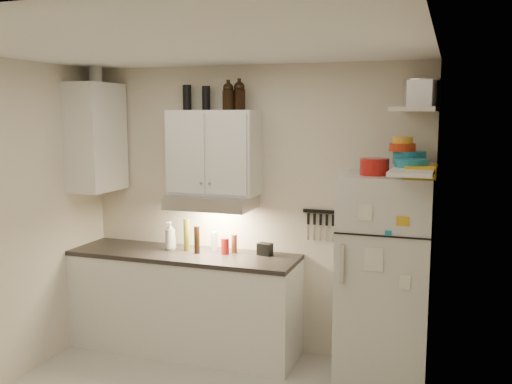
% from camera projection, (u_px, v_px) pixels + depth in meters
% --- Properties ---
extents(ceiling, '(3.20, 3.00, 0.02)m').
position_uv_depth(ceiling, '(173.00, 44.00, 3.63)').
color(ceiling, white).
rests_on(ceiling, ground).
extents(back_wall, '(3.20, 0.02, 2.60)m').
position_uv_depth(back_wall, '(252.00, 209.00, 5.22)').
color(back_wall, beige).
rests_on(back_wall, ground).
extents(right_wall, '(0.02, 3.00, 2.60)m').
position_uv_depth(right_wall, '(427.00, 265.00, 3.29)').
color(right_wall, beige).
rests_on(right_wall, ground).
extents(base_cabinet, '(2.10, 0.60, 0.88)m').
position_uv_depth(base_cabinet, '(184.00, 304.00, 5.23)').
color(base_cabinet, white).
rests_on(base_cabinet, floor).
extents(countertop, '(2.10, 0.62, 0.04)m').
position_uv_depth(countertop, '(184.00, 255.00, 5.17)').
color(countertop, '#2A2624').
rests_on(countertop, base_cabinet).
extents(upper_cabinet, '(0.80, 0.33, 0.75)m').
position_uv_depth(upper_cabinet, '(214.00, 153.00, 5.08)').
color(upper_cabinet, white).
rests_on(upper_cabinet, back_wall).
extents(side_cabinet, '(0.33, 0.55, 1.00)m').
position_uv_depth(side_cabinet, '(96.00, 137.00, 5.31)').
color(side_cabinet, white).
rests_on(side_cabinet, left_wall).
extents(range_hood, '(0.76, 0.46, 0.12)m').
position_uv_depth(range_hood, '(211.00, 202.00, 5.08)').
color(range_hood, silver).
rests_on(range_hood, back_wall).
extents(fridge, '(0.70, 0.68, 1.70)m').
position_uv_depth(fridge, '(385.00, 280.00, 4.55)').
color(fridge, silver).
rests_on(fridge, floor).
extents(shelf_hi, '(0.30, 0.95, 0.03)m').
position_uv_depth(shelf_hi, '(416.00, 109.00, 4.17)').
color(shelf_hi, white).
rests_on(shelf_hi, right_wall).
extents(shelf_lo, '(0.30, 0.95, 0.03)m').
position_uv_depth(shelf_lo, '(414.00, 169.00, 4.23)').
color(shelf_lo, white).
rests_on(shelf_lo, right_wall).
extents(knife_strip, '(0.42, 0.02, 0.03)m').
position_uv_depth(knife_strip, '(327.00, 212.00, 4.97)').
color(knife_strip, black).
rests_on(knife_strip, back_wall).
extents(dutch_oven, '(0.26, 0.26, 0.13)m').
position_uv_depth(dutch_oven, '(374.00, 167.00, 4.38)').
color(dutch_oven, '#A81713').
rests_on(dutch_oven, fridge).
extents(book_stack, '(0.22, 0.28, 0.09)m').
position_uv_depth(book_stack, '(421.00, 172.00, 4.17)').
color(book_stack, gold).
rests_on(book_stack, fridge).
extents(spice_jar, '(0.09, 0.09, 0.11)m').
position_uv_depth(spice_jar, '(401.00, 169.00, 4.30)').
color(spice_jar, silver).
rests_on(spice_jar, fridge).
extents(stock_pot, '(0.41, 0.41, 0.22)m').
position_uv_depth(stock_pot, '(423.00, 94.00, 4.47)').
color(stock_pot, silver).
rests_on(stock_pot, shelf_hi).
extents(tin_a, '(0.23, 0.22, 0.18)m').
position_uv_depth(tin_a, '(425.00, 94.00, 4.04)').
color(tin_a, '#AAAAAD').
rests_on(tin_a, shelf_hi).
extents(tin_b, '(0.23, 0.23, 0.18)m').
position_uv_depth(tin_b, '(424.00, 94.00, 3.89)').
color(tin_b, '#AAAAAD').
rests_on(tin_b, shelf_hi).
extents(bowl_teal, '(0.26, 0.26, 0.10)m').
position_uv_depth(bowl_teal, '(409.00, 158.00, 4.47)').
color(bowl_teal, teal).
rests_on(bowl_teal, shelf_lo).
extents(bowl_orange, '(0.20, 0.20, 0.06)m').
position_uv_depth(bowl_orange, '(402.00, 147.00, 4.45)').
color(bowl_orange, red).
rests_on(bowl_orange, bowl_teal).
extents(bowl_yellow, '(0.16, 0.16, 0.05)m').
position_uv_depth(bowl_yellow, '(403.00, 140.00, 4.44)').
color(bowl_yellow, gold).
rests_on(bowl_yellow, bowl_orange).
extents(plates, '(0.33, 0.33, 0.06)m').
position_uv_depth(plates, '(411.00, 163.00, 4.22)').
color(plates, teal).
rests_on(plates, shelf_lo).
extents(growler_a, '(0.13, 0.13, 0.24)m').
position_uv_depth(growler_a, '(228.00, 96.00, 4.94)').
color(growler_a, black).
rests_on(growler_a, upper_cabinet).
extents(growler_b, '(0.14, 0.14, 0.25)m').
position_uv_depth(growler_b, '(239.00, 95.00, 4.96)').
color(growler_b, black).
rests_on(growler_b, upper_cabinet).
extents(thermos_a, '(0.09, 0.09, 0.22)m').
position_uv_depth(thermos_a, '(206.00, 98.00, 5.12)').
color(thermos_a, black).
rests_on(thermos_a, upper_cabinet).
extents(thermos_b, '(0.09, 0.09, 0.23)m').
position_uv_depth(thermos_b, '(187.00, 98.00, 5.19)').
color(thermos_b, black).
rests_on(thermos_b, upper_cabinet).
extents(side_jar, '(0.14, 0.14, 0.16)m').
position_uv_depth(side_jar, '(96.00, 75.00, 5.29)').
color(side_jar, silver).
rests_on(side_jar, side_cabinet).
extents(soap_bottle, '(0.15, 0.15, 0.30)m').
position_uv_depth(soap_bottle, '(170.00, 234.00, 5.25)').
color(soap_bottle, white).
rests_on(soap_bottle, countertop).
extents(pepper_mill, '(0.07, 0.07, 0.17)m').
position_uv_depth(pepper_mill, '(234.00, 244.00, 5.15)').
color(pepper_mill, brown).
rests_on(pepper_mill, countertop).
extents(oil_bottle, '(0.07, 0.07, 0.29)m').
position_uv_depth(oil_bottle, '(187.00, 235.00, 5.23)').
color(oil_bottle, '#545916').
rests_on(oil_bottle, countertop).
extents(vinegar_bottle, '(0.06, 0.06, 0.25)m').
position_uv_depth(vinegar_bottle, '(197.00, 240.00, 5.12)').
color(vinegar_bottle, black).
rests_on(vinegar_bottle, countertop).
extents(clear_bottle, '(0.06, 0.06, 0.18)m').
position_uv_depth(clear_bottle, '(214.00, 242.00, 5.20)').
color(clear_bottle, silver).
rests_on(clear_bottle, countertop).
extents(red_jar, '(0.09, 0.09, 0.14)m').
position_uv_depth(red_jar, '(225.00, 246.00, 5.10)').
color(red_jar, '#A81713').
rests_on(red_jar, countertop).
extents(caddy, '(0.14, 0.11, 0.11)m').
position_uv_depth(caddy, '(265.00, 249.00, 5.07)').
color(caddy, black).
rests_on(caddy, countertop).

